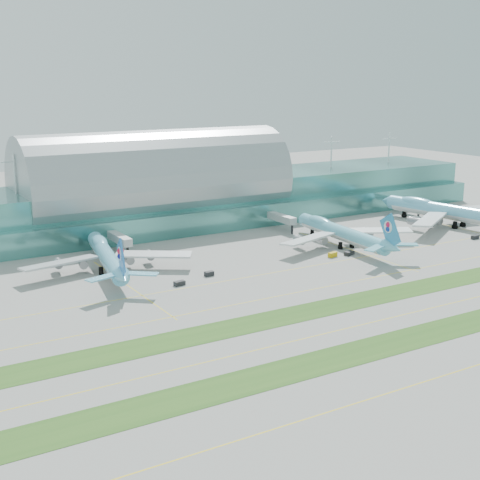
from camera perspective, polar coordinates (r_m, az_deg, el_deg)
ground at (r=197.40m, az=8.25°, el=-5.79°), size 700.00×700.00×0.00m
terminal at (r=301.52m, az=-7.22°, el=3.81°), size 340.00×69.10×36.00m
grass_strip_near at (r=178.04m, az=13.97°, el=-8.25°), size 420.00×12.00×0.08m
grass_strip_far at (r=198.84m, az=7.89°, el=-5.61°), size 420.00×12.00×0.08m
taxiline_a at (r=165.76m, az=18.89°, el=-10.30°), size 420.00×0.35×0.01m
taxiline_b at (r=187.45m, az=10.96°, el=-6.96°), size 420.00×0.35×0.01m
taxiline_c at (r=210.86m, az=5.18°, el=-4.42°), size 420.00×0.35×0.01m
taxiline_d at (r=228.17m, az=1.93°, el=-2.96°), size 420.00×0.35×0.01m
airliner_b at (r=235.11m, az=-11.32°, el=-1.28°), size 58.22×66.88×18.50m
airliner_c at (r=267.99m, az=8.60°, el=0.70°), size 60.51×68.94×18.97m
airliner_d at (r=315.83m, az=17.53°, el=2.38°), size 70.67×81.02×22.36m
gse_c at (r=217.03m, az=-5.19°, el=-3.69°), size 3.80×2.24×1.45m
gse_d at (r=226.52m, az=-2.65°, el=-2.88°), size 3.23×1.98×1.58m
gse_e at (r=252.35m, az=7.92°, el=-1.25°), size 3.89×2.39×1.78m
gse_f at (r=256.13m, az=9.30°, el=-1.11°), size 4.64×3.32×1.45m
gse_g at (r=294.67m, az=19.42°, el=0.24°), size 3.99×2.12×1.58m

